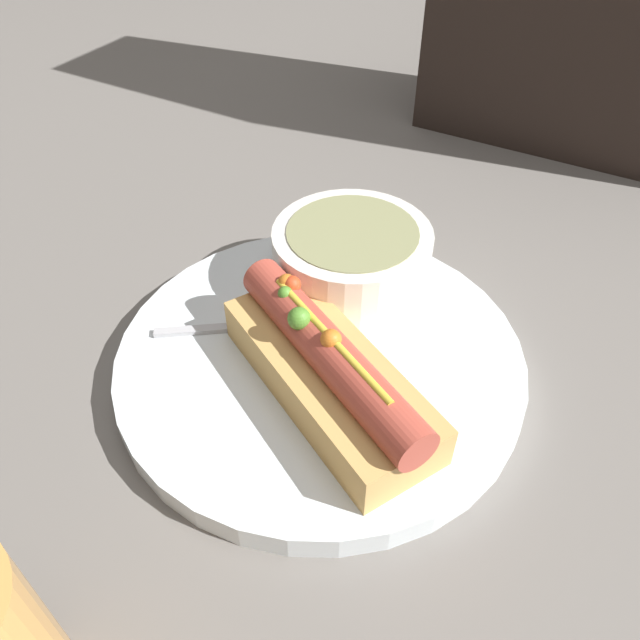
% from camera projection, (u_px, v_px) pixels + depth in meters
% --- Properties ---
extents(ground_plane, '(4.00, 4.00, 0.00)m').
position_uv_depth(ground_plane, '(320.00, 368.00, 0.46)').
color(ground_plane, slate).
extents(dinner_plate, '(0.29, 0.29, 0.02)m').
position_uv_depth(dinner_plate, '(320.00, 360.00, 0.45)').
color(dinner_plate, white).
rests_on(dinner_plate, ground_plane).
extents(hot_dog, '(0.18, 0.14, 0.06)m').
position_uv_depth(hot_dog, '(328.00, 369.00, 0.40)').
color(hot_dog, tan).
rests_on(hot_dog, dinner_plate).
extents(soup_bowl, '(0.12, 0.12, 0.05)m').
position_uv_depth(soup_bowl, '(352.00, 256.00, 0.48)').
color(soup_bowl, silver).
rests_on(soup_bowl, dinner_plate).
extents(spoon, '(0.14, 0.11, 0.01)m').
position_uv_depth(spoon, '(322.00, 319.00, 0.47)').
color(spoon, '#B7B7BC').
rests_on(spoon, dinner_plate).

